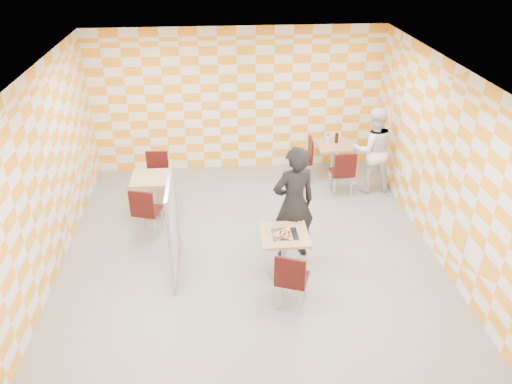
# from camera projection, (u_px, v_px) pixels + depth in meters

# --- Properties ---
(room_shell) EXTENTS (7.00, 7.00, 7.00)m
(room_shell) POSITION_uv_depth(u_px,v_px,m) (248.00, 162.00, 7.72)
(room_shell) COLOR gray
(room_shell) RESTS_ON ground
(main_table) EXTENTS (0.70, 0.70, 0.75)m
(main_table) POSITION_uv_depth(u_px,v_px,m) (284.00, 247.00, 7.43)
(main_table) COLOR tan
(main_table) RESTS_ON ground
(second_table) EXTENTS (0.70, 0.70, 0.75)m
(second_table) POSITION_uv_depth(u_px,v_px,m) (333.00, 155.00, 10.34)
(second_table) COLOR tan
(second_table) RESTS_ON ground
(empty_table) EXTENTS (0.70, 0.70, 0.75)m
(empty_table) POSITION_uv_depth(u_px,v_px,m) (152.00, 189.00, 9.03)
(empty_table) COLOR tan
(empty_table) RESTS_ON ground
(chair_main_front) EXTENTS (0.54, 0.55, 0.92)m
(chair_main_front) POSITION_uv_depth(u_px,v_px,m) (291.00, 277.00, 6.76)
(chair_main_front) COLOR #360B0A
(chair_main_front) RESTS_ON ground
(chair_second_front) EXTENTS (0.43, 0.44, 0.92)m
(chair_second_front) POSITION_uv_depth(u_px,v_px,m) (343.00, 170.00, 9.62)
(chair_second_front) COLOR #360B0A
(chair_second_front) RESTS_ON ground
(chair_second_side) EXTENTS (0.43, 0.42, 0.92)m
(chair_second_side) POSITION_uv_depth(u_px,v_px,m) (305.00, 156.00, 10.18)
(chair_second_side) COLOR #360B0A
(chair_second_side) RESTS_ON ground
(chair_empty_near) EXTENTS (0.52, 0.53, 0.92)m
(chair_empty_near) POSITION_uv_depth(u_px,v_px,m) (145.00, 209.00, 8.35)
(chair_empty_near) COLOR #360B0A
(chair_empty_near) RESTS_ON ground
(chair_empty_far) EXTENTS (0.45, 0.46, 0.92)m
(chair_empty_far) POSITION_uv_depth(u_px,v_px,m) (157.00, 172.00, 9.56)
(chair_empty_far) COLOR #360B0A
(chair_empty_far) RESTS_ON ground
(partition) EXTENTS (0.08, 1.38, 1.55)m
(partition) POSITION_uv_depth(u_px,v_px,m) (173.00, 224.00, 7.47)
(partition) COLOR white
(partition) RESTS_ON ground
(man_dark) EXTENTS (0.79, 0.63, 1.91)m
(man_dark) POSITION_uv_depth(u_px,v_px,m) (294.00, 204.00, 7.67)
(man_dark) COLOR black
(man_dark) RESTS_ON ground
(man_white) EXTENTS (0.85, 0.67, 1.73)m
(man_white) POSITION_uv_depth(u_px,v_px,m) (373.00, 150.00, 9.69)
(man_white) COLOR white
(man_white) RESTS_ON ground
(pizza_on_foil) EXTENTS (0.40, 0.40, 0.04)m
(pizza_on_foil) POSITION_uv_depth(u_px,v_px,m) (285.00, 233.00, 7.29)
(pizza_on_foil) COLOR silver
(pizza_on_foil) RESTS_ON main_table
(sport_bottle) EXTENTS (0.06, 0.06, 0.20)m
(sport_bottle) POSITION_uv_depth(u_px,v_px,m) (328.00, 139.00, 10.22)
(sport_bottle) COLOR white
(sport_bottle) RESTS_ON second_table
(soda_bottle) EXTENTS (0.07, 0.07, 0.23)m
(soda_bottle) POSITION_uv_depth(u_px,v_px,m) (337.00, 138.00, 10.24)
(soda_bottle) COLOR black
(soda_bottle) RESTS_ON second_table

